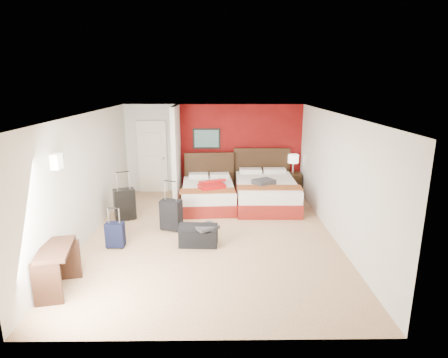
{
  "coord_description": "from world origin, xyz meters",
  "views": [
    {
      "loc": [
        0.17,
        -7.17,
        3.11
      ],
      "look_at": [
        0.26,
        0.8,
        1.0
      ],
      "focal_mm": 29.64,
      "sensor_mm": 36.0,
      "label": 1
    }
  ],
  "objects_px": {
    "duffel_bag": "(199,236)",
    "suitcase_charcoal": "(171,216)",
    "bed_right": "(266,193)",
    "nightstand": "(292,183)",
    "desk": "(58,270)",
    "bed_left": "(208,196)",
    "red_suitcase_open": "(212,184)",
    "suitcase_black": "(125,205)",
    "table_lamp": "(293,164)",
    "suitcase_navy": "(115,236)"
  },
  "relations": [
    {
      "from": "bed_left",
      "to": "bed_right",
      "type": "relative_size",
      "value": 0.86
    },
    {
      "from": "bed_left",
      "to": "red_suitcase_open",
      "type": "xyz_separation_m",
      "value": [
        0.1,
        -0.1,
        0.33
      ]
    },
    {
      "from": "bed_right",
      "to": "desk",
      "type": "height_order",
      "value": "desk"
    },
    {
      "from": "bed_left",
      "to": "red_suitcase_open",
      "type": "height_order",
      "value": "red_suitcase_open"
    },
    {
      "from": "suitcase_black",
      "to": "suitcase_charcoal",
      "type": "xyz_separation_m",
      "value": [
        1.15,
        -0.64,
        -0.03
      ]
    },
    {
      "from": "suitcase_navy",
      "to": "desk",
      "type": "distance_m",
      "value": 1.6
    },
    {
      "from": "bed_left",
      "to": "suitcase_charcoal",
      "type": "xyz_separation_m",
      "value": [
        -0.75,
        -1.58,
        0.04
      ]
    },
    {
      "from": "duffel_bag",
      "to": "desk",
      "type": "xyz_separation_m",
      "value": [
        -2.03,
        -1.63,
        0.18
      ]
    },
    {
      "from": "bed_left",
      "to": "suitcase_black",
      "type": "xyz_separation_m",
      "value": [
        -1.9,
        -0.94,
        0.07
      ]
    },
    {
      "from": "bed_right",
      "to": "nightstand",
      "type": "xyz_separation_m",
      "value": [
        0.86,
        0.97,
        -0.02
      ]
    },
    {
      "from": "bed_right",
      "to": "nightstand",
      "type": "distance_m",
      "value": 1.3
    },
    {
      "from": "bed_right",
      "to": "table_lamp",
      "type": "relative_size",
      "value": 4.13
    },
    {
      "from": "suitcase_black",
      "to": "desk",
      "type": "xyz_separation_m",
      "value": [
        -0.25,
        -3.04,
        0.01
      ]
    },
    {
      "from": "nightstand",
      "to": "red_suitcase_open",
      "type": "bearing_deg",
      "value": -154.34
    },
    {
      "from": "suitcase_black",
      "to": "suitcase_navy",
      "type": "relative_size",
      "value": 1.47
    },
    {
      "from": "suitcase_charcoal",
      "to": "desk",
      "type": "xyz_separation_m",
      "value": [
        -1.4,
        -2.4,
        0.04
      ]
    },
    {
      "from": "suitcase_navy",
      "to": "duffel_bag",
      "type": "relative_size",
      "value": 0.65
    },
    {
      "from": "nightstand",
      "to": "bed_right",
      "type": "bearing_deg",
      "value": -132.59
    },
    {
      "from": "bed_left",
      "to": "duffel_bag",
      "type": "relative_size",
      "value": 2.53
    },
    {
      "from": "bed_left",
      "to": "suitcase_navy",
      "type": "xyz_separation_m",
      "value": [
        -1.71,
        -2.45,
        -0.04
      ]
    },
    {
      "from": "red_suitcase_open",
      "to": "nightstand",
      "type": "xyz_separation_m",
      "value": [
        2.25,
        1.12,
        -0.3
      ]
    },
    {
      "from": "red_suitcase_open",
      "to": "suitcase_charcoal",
      "type": "distance_m",
      "value": 1.73
    },
    {
      "from": "table_lamp",
      "to": "duffel_bag",
      "type": "bearing_deg",
      "value": -126.22
    },
    {
      "from": "nightstand",
      "to": "suitcase_charcoal",
      "type": "height_order",
      "value": "suitcase_charcoal"
    },
    {
      "from": "red_suitcase_open",
      "to": "suitcase_black",
      "type": "xyz_separation_m",
      "value": [
        -2.0,
        -0.84,
        -0.26
      ]
    },
    {
      "from": "bed_right",
      "to": "desk",
      "type": "xyz_separation_m",
      "value": [
        -3.64,
        -4.04,
        0.04
      ]
    },
    {
      "from": "bed_right",
      "to": "suitcase_charcoal",
      "type": "relative_size",
      "value": 3.39
    },
    {
      "from": "table_lamp",
      "to": "suitcase_black",
      "type": "xyz_separation_m",
      "value": [
        -4.25,
        -1.96,
        -0.53
      ]
    },
    {
      "from": "duffel_bag",
      "to": "desk",
      "type": "bearing_deg",
      "value": -137.83
    },
    {
      "from": "nightstand",
      "to": "table_lamp",
      "type": "bearing_deg",
      "value": 0.0
    },
    {
      "from": "bed_right",
      "to": "red_suitcase_open",
      "type": "xyz_separation_m",
      "value": [
        -1.38,
        -0.15,
        0.29
      ]
    },
    {
      "from": "nightstand",
      "to": "desk",
      "type": "relative_size",
      "value": 0.71
    },
    {
      "from": "duffel_bag",
      "to": "suitcase_charcoal",
      "type": "bearing_deg",
      "value": 132.35
    },
    {
      "from": "bed_right",
      "to": "table_lamp",
      "type": "bearing_deg",
      "value": 49.02
    },
    {
      "from": "bed_left",
      "to": "suitcase_navy",
      "type": "bearing_deg",
      "value": -128.32
    },
    {
      "from": "bed_left",
      "to": "bed_right",
      "type": "distance_m",
      "value": 1.49
    },
    {
      "from": "nightstand",
      "to": "suitcase_charcoal",
      "type": "xyz_separation_m",
      "value": [
        -3.1,
        -2.6,
        0.01
      ]
    },
    {
      "from": "red_suitcase_open",
      "to": "suitcase_black",
      "type": "height_order",
      "value": "suitcase_black"
    },
    {
      "from": "nightstand",
      "to": "duffel_bag",
      "type": "bearing_deg",
      "value": -127.07
    },
    {
      "from": "nightstand",
      "to": "suitcase_black",
      "type": "height_order",
      "value": "suitcase_black"
    },
    {
      "from": "suitcase_navy",
      "to": "suitcase_charcoal",
      "type": "bearing_deg",
      "value": 43.5
    },
    {
      "from": "bed_left",
      "to": "bed_right",
      "type": "height_order",
      "value": "bed_right"
    },
    {
      "from": "duffel_bag",
      "to": "bed_right",
      "type": "bearing_deg",
      "value": 59.65
    },
    {
      "from": "bed_left",
      "to": "table_lamp",
      "type": "relative_size",
      "value": 3.56
    },
    {
      "from": "desk",
      "to": "suitcase_charcoal",
      "type": "bearing_deg",
      "value": 48.41
    },
    {
      "from": "table_lamp",
      "to": "desk",
      "type": "bearing_deg",
      "value": -131.97
    },
    {
      "from": "bed_left",
      "to": "bed_right",
      "type": "bearing_deg",
      "value": -1.28
    },
    {
      "from": "red_suitcase_open",
      "to": "bed_right",
      "type": "bearing_deg",
      "value": -17.75
    },
    {
      "from": "suitcase_charcoal",
      "to": "desk",
      "type": "distance_m",
      "value": 2.78
    },
    {
      "from": "table_lamp",
      "to": "suitcase_charcoal",
      "type": "distance_m",
      "value": 4.08
    }
  ]
}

